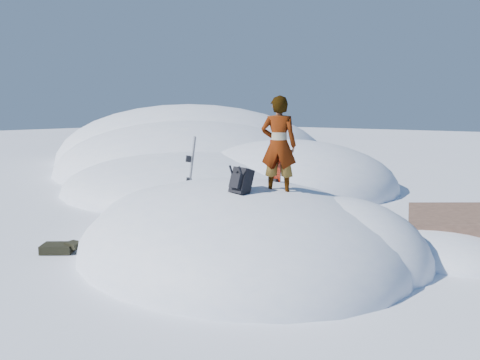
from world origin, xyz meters
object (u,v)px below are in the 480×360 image
Objects in this scene: snowboard_dark at (190,172)px; person at (279,145)px; backpack at (241,181)px; snowboard_red at (275,173)px.

person is (2.68, -0.42, 0.77)m from snowboard_dark.
snowboard_dark reaches higher than backpack.
snowboard_dark is 2.99× the size of backpack.
snowboard_red reaches higher than backpack.
snowboard_dark is 0.93× the size of person.
person is (0.38, 0.65, 0.62)m from backpack.
backpack is at bearing -81.19° from snowboard_red.
person is at bearing -51.50° from snowboard_red.
snowboard_red is at bearing 106.74° from backpack.
snowboard_dark is at bearing 163.60° from backpack.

